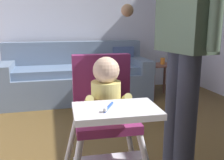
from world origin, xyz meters
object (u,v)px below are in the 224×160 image
object	(u,v)px
adult_standing	(184,50)
sippy_cup	(163,61)
high_chair	(105,105)
couch	(77,77)
side_table	(160,73)

from	to	relation	value
adult_standing	sippy_cup	bearing A→B (deg)	-121.87
high_chair	sippy_cup	size ratio (longest dim) A/B	9.59
couch	sippy_cup	size ratio (longest dim) A/B	21.91
high_chair	side_table	bearing A→B (deg)	150.86
adult_standing	couch	bearing A→B (deg)	-88.89
adult_standing	side_table	size ratio (longest dim) A/B	3.27
high_chair	adult_standing	xyz separation A→B (m)	(0.54, 0.09, 0.30)
couch	side_table	bearing A→B (deg)	78.86
high_chair	sippy_cup	world-z (taller)	high_chair
couch	sippy_cup	world-z (taller)	couch
high_chair	adult_standing	bearing A→B (deg)	101.95
high_chair	adult_standing	distance (m)	0.62
adult_standing	sippy_cup	distance (m)	2.30
high_chair	side_table	xyz separation A→B (m)	(1.36, 2.19, -0.29)
adult_standing	sippy_cup	world-z (taller)	adult_standing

